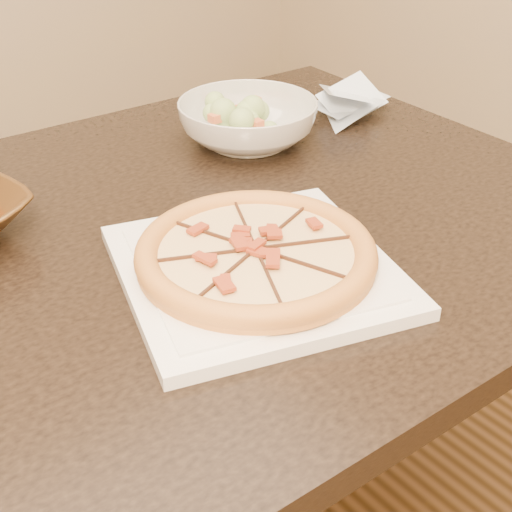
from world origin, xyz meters
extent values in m
cube|color=#4B311A|center=(0.00, 0.00, -0.01)|extent=(4.00, 4.00, 0.02)
cube|color=black|center=(-0.10, -0.17, 0.73)|extent=(1.47, 0.97, 0.04)
cylinder|color=black|center=(0.53, 0.22, 0.35)|extent=(0.07, 0.07, 0.71)
cube|color=white|center=(-0.01, -0.33, 0.76)|extent=(0.41, 0.41, 0.02)
cube|color=white|center=(-0.01, -0.33, 0.77)|extent=(0.34, 0.34, 0.00)
cylinder|color=gold|center=(-0.01, -0.33, 0.78)|extent=(0.29, 0.29, 0.01)
torus|color=gold|center=(-0.01, -0.33, 0.79)|extent=(0.30, 0.30, 0.03)
cylinder|color=beige|center=(-0.01, -0.33, 0.79)|extent=(0.24, 0.24, 0.01)
cube|color=#331B10|center=(-0.01, -0.33, 0.79)|extent=(0.13, 0.27, 0.01)
cube|color=#331B10|center=(-0.01, -0.33, 0.79)|extent=(0.10, 0.28, 0.01)
cube|color=#331B10|center=(-0.01, -0.33, 0.79)|extent=(0.27, 0.13, 0.01)
cube|color=#331B10|center=(-0.01, -0.33, 0.79)|extent=(0.28, 0.10, 0.01)
cube|color=#A0351D|center=(0.01, -0.34, 0.79)|extent=(0.03, 0.02, 0.00)
cube|color=#A0351D|center=(0.04, -0.34, 0.79)|extent=(0.03, 0.02, 0.00)
cube|color=#A0351D|center=(0.07, -0.31, 0.79)|extent=(0.03, 0.02, 0.00)
cube|color=#A0351D|center=(0.02, -0.32, 0.79)|extent=(0.03, 0.03, 0.00)
cube|color=#A0351D|center=(0.03, -0.29, 0.79)|extent=(0.03, 0.03, 0.00)
cube|color=#A0351D|center=(0.02, -0.25, 0.79)|extent=(0.02, 0.03, 0.00)
cube|color=#A0351D|center=(-0.01, -0.30, 0.79)|extent=(0.02, 0.03, 0.00)
cube|color=#A0351D|center=(-0.03, -0.27, 0.79)|extent=(0.02, 0.03, 0.00)
cube|color=#A0351D|center=(-0.07, -0.27, 0.79)|extent=(0.03, 0.03, 0.00)
cube|color=#A0351D|center=(-0.05, -0.31, 0.79)|extent=(0.03, 0.02, 0.00)
cube|color=#A0351D|center=(-0.08, -0.33, 0.79)|extent=(0.03, 0.02, 0.00)
cube|color=#A0351D|center=(-0.03, -0.34, 0.79)|extent=(0.03, 0.02, 0.00)
cube|color=#A0351D|center=(-0.05, -0.37, 0.79)|extent=(0.03, 0.03, 0.00)
cube|color=#A0351D|center=(-0.05, -0.40, 0.79)|extent=(0.03, 0.03, 0.00)
cube|color=#A0351D|center=(-0.01, -0.37, 0.79)|extent=(0.02, 0.03, 0.00)
cube|color=#A0351D|center=(0.00, -0.40, 0.79)|extent=(0.02, 0.03, 0.00)
cube|color=#A0351D|center=(0.03, -0.42, 0.79)|extent=(0.02, 0.03, 0.00)
cube|color=#A0351D|center=(0.03, -0.36, 0.79)|extent=(0.03, 0.03, 0.00)
imported|color=silver|center=(0.25, 0.01, 0.79)|extent=(0.25, 0.25, 0.08)
sphere|color=#9DB37E|center=(0.25, 0.01, 0.84)|extent=(0.04, 0.04, 0.04)
sphere|color=#9DB37E|center=(0.27, 0.02, 0.84)|extent=(0.04, 0.04, 0.04)
sphere|color=#9DB37E|center=(0.27, 0.04, 0.84)|extent=(0.04, 0.04, 0.04)
sphere|color=#9DB37E|center=(0.25, 0.02, 0.84)|extent=(0.04, 0.04, 0.04)
sphere|color=#9DB37E|center=(0.24, 0.04, 0.84)|extent=(0.04, 0.04, 0.04)
sphere|color=#9DB37E|center=(0.24, 0.01, 0.84)|extent=(0.04, 0.04, 0.04)
sphere|color=#9DB37E|center=(0.22, 0.02, 0.84)|extent=(0.04, 0.04, 0.04)
sphere|color=#9DB37E|center=(0.20, 0.01, 0.84)|extent=(0.04, 0.04, 0.04)
sphere|color=#9DB37E|center=(0.23, 0.00, 0.84)|extent=(0.04, 0.04, 0.04)
sphere|color=#9DB37E|center=(0.22, -0.02, 0.84)|extent=(0.04, 0.04, 0.04)
sphere|color=#9DB37E|center=(0.24, 0.00, 0.84)|extent=(0.04, 0.04, 0.04)
sphere|color=#9DB37E|center=(0.25, -0.02, 0.84)|extent=(0.04, 0.04, 0.04)
sphere|color=#9DB37E|center=(0.28, -0.03, 0.84)|extent=(0.04, 0.04, 0.04)
sphere|color=#9DB37E|center=(0.26, 0.00, 0.84)|extent=(0.04, 0.04, 0.04)
cube|color=#DE6637|center=(0.27, 0.03, 0.83)|extent=(0.02, 0.02, 0.01)
cube|color=#DE6637|center=(0.22, 0.03, 0.83)|extent=(0.02, 0.02, 0.01)
cube|color=#DE6637|center=(0.22, -0.02, 0.83)|extent=(0.02, 0.02, 0.01)
cube|color=#DE6637|center=(0.27, -0.02, 0.83)|extent=(0.02, 0.02, 0.01)
camera|label=1|loc=(-0.47, -0.92, 1.25)|focal=50.00mm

